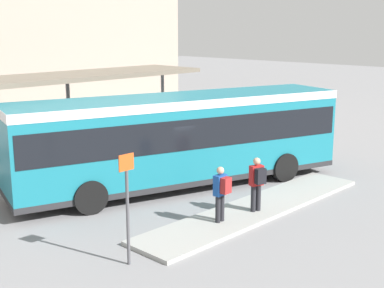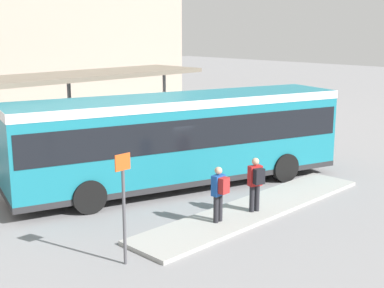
# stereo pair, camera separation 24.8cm
# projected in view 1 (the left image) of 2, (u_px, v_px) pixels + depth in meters

# --- Properties ---
(ground_plane) EXTENTS (120.00, 120.00, 0.00)m
(ground_plane) POSITION_uv_depth(u_px,v_px,m) (180.00, 186.00, 19.54)
(ground_plane) COLOR gray
(curb_island) EXTENTS (9.55, 1.80, 0.12)m
(curb_island) POSITION_uv_depth(u_px,v_px,m) (257.00, 208.00, 17.03)
(curb_island) COLOR #9E9E99
(curb_island) RESTS_ON ground_plane
(city_bus) EXTENTS (12.44, 6.18, 3.33)m
(city_bus) POSITION_uv_depth(u_px,v_px,m) (180.00, 135.00, 19.12)
(city_bus) COLOR #197284
(city_bus) RESTS_ON ground_plane
(pedestrian_waiting) EXTENTS (0.42, 0.43, 1.67)m
(pedestrian_waiting) POSITION_uv_depth(u_px,v_px,m) (221.00, 191.00, 15.49)
(pedestrian_waiting) COLOR #232328
(pedestrian_waiting) RESTS_ON curb_island
(pedestrian_companion) EXTENTS (0.48, 0.52, 1.71)m
(pedestrian_companion) POSITION_uv_depth(u_px,v_px,m) (257.00, 181.00, 16.37)
(pedestrian_companion) COLOR #232328
(pedestrian_companion) RESTS_ON curb_island
(bicycle_orange) EXTENTS (0.48, 1.56, 0.67)m
(bicycle_orange) POSITION_uv_depth(u_px,v_px,m) (259.00, 132.00, 27.67)
(bicycle_orange) COLOR black
(bicycle_orange) RESTS_ON ground_plane
(bicycle_green) EXTENTS (0.48, 1.59, 0.69)m
(bicycle_green) POSITION_uv_depth(u_px,v_px,m) (247.00, 130.00, 28.30)
(bicycle_green) COLOR black
(bicycle_green) RESTS_ON ground_plane
(bicycle_red) EXTENTS (0.48, 1.73, 0.75)m
(bicycle_red) POSITION_uv_depth(u_px,v_px,m) (235.00, 127.00, 28.91)
(bicycle_red) COLOR black
(bicycle_red) RESTS_ON ground_plane
(bicycle_black) EXTENTS (0.48, 1.72, 0.74)m
(bicycle_black) POSITION_uv_depth(u_px,v_px,m) (222.00, 125.00, 29.48)
(bicycle_black) COLOR black
(bicycle_black) RESTS_ON ground_plane
(station_shelter) EXTENTS (12.47, 3.22, 3.80)m
(station_shelter) POSITION_uv_depth(u_px,v_px,m) (67.00, 78.00, 21.82)
(station_shelter) COLOR #706656
(station_shelter) RESTS_ON ground_plane
(potted_planter_near_shelter) EXTENTS (1.01, 1.01, 1.44)m
(potted_planter_near_shelter) POSITION_uv_depth(u_px,v_px,m) (96.00, 159.00, 20.47)
(potted_planter_near_shelter) COLOR slate
(potted_planter_near_shelter) RESTS_ON ground_plane
(platform_sign) EXTENTS (0.44, 0.08, 2.80)m
(platform_sign) POSITION_uv_depth(u_px,v_px,m) (127.00, 204.00, 12.85)
(platform_sign) COLOR #4C4C51
(platform_sign) RESTS_ON ground_plane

